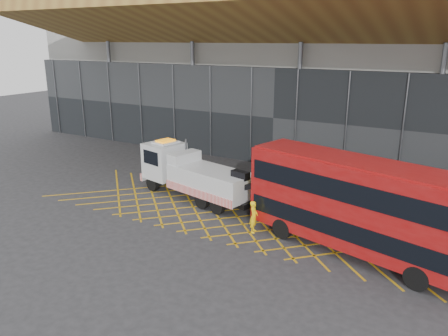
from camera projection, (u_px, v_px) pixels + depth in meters
The scene contains 6 objects.
ground_plane at pixel (173, 202), 28.47m from camera, with size 120.00×120.00×0.00m, color #2A2A2D.
road_markings at pixel (226, 214), 26.55m from camera, with size 24.76×7.16×0.01m.
construction_building at pixel (306, 53), 40.23m from camera, with size 55.00×23.97×18.00m.
recovery_truck at pixel (192, 174), 28.93m from camera, with size 10.36×4.34×3.60m.
bus_towed at pixel (361, 204), 20.96m from camera, with size 11.98×5.54×4.76m.
worker at pixel (254, 217), 23.87m from camera, with size 0.66×0.43×1.81m, color yellow.
Camera 1 is at (16.24, -21.37, 10.30)m, focal length 35.00 mm.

